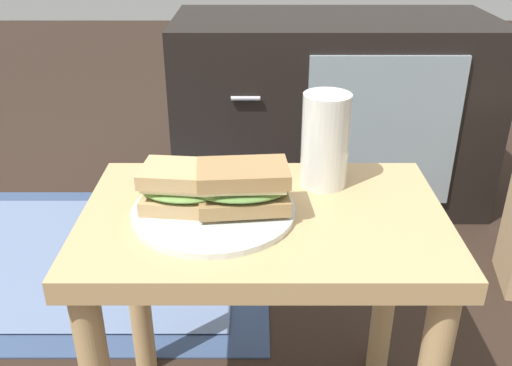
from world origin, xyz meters
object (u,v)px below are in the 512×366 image
object	(u,v)px
beer_glass	(322,142)
tv_cabinet	(328,111)
sandwich_back	(241,187)
sandwich_front	(180,188)
plate	(211,211)

from	to	relation	value
beer_glass	tv_cabinet	bearing A→B (deg)	81.71
tv_cabinet	sandwich_back	bearing A→B (deg)	-104.95
sandwich_front	beer_glass	world-z (taller)	beer_glass
sandwich_front	sandwich_back	size ratio (longest dim) A/B	0.91
plate	sandwich_back	bearing A→B (deg)	-4.29
tv_cabinet	sandwich_front	xyz separation A→B (m)	(-0.35, -0.95, 0.21)
tv_cabinet	sandwich_front	size ratio (longest dim) A/B	6.92
plate	beer_glass	distance (m)	0.22
plate	sandwich_back	size ratio (longest dim) A/B	1.63
tv_cabinet	beer_glass	xyz separation A→B (m)	(-0.12, -0.85, 0.24)
sandwich_front	sandwich_back	xyz separation A→B (m)	(0.09, -0.01, 0.01)
sandwich_front	beer_glass	xyz separation A→B (m)	(0.22, 0.10, 0.03)
plate	beer_glass	xyz separation A→B (m)	(0.18, 0.10, 0.07)
sandwich_front	beer_glass	bearing A→B (deg)	24.31
sandwich_front	plate	bearing A→B (deg)	-4.29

